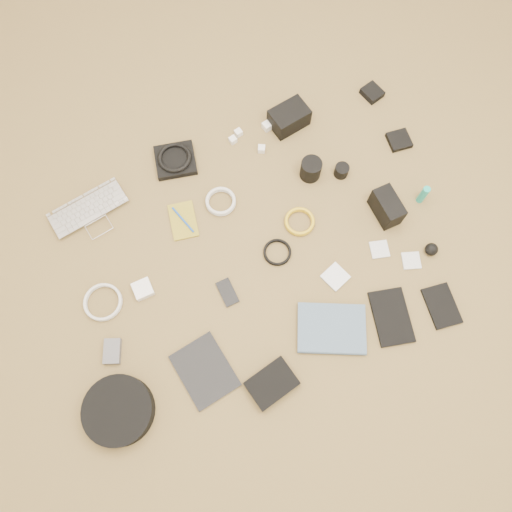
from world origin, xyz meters
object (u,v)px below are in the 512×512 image
object	(u,v)px
laptop	(93,217)
headphone_case	(119,410)
dslr_camera	(289,118)
paperback	(332,354)
tablet	(205,371)
phone	(227,292)

from	to	relation	value
laptop	headphone_case	bearing A→B (deg)	-109.93
dslr_camera	paperback	distance (m)	0.94
tablet	paperback	bearing A→B (deg)	-24.93
dslr_camera	headphone_case	size ratio (longest dim) A/B	0.64
dslr_camera	phone	bearing A→B (deg)	-141.37
headphone_case	laptop	bearing A→B (deg)	83.61
phone	tablet	bearing A→B (deg)	-130.40
dslr_camera	paperback	size ratio (longest dim) A/B	0.62
laptop	dslr_camera	size ratio (longest dim) A/B	1.99
dslr_camera	tablet	xyz separation A→B (m)	(-0.62, -0.82, -0.04)
tablet	headphone_case	bearing A→B (deg)	173.33
tablet	headphone_case	size ratio (longest dim) A/B	0.94
dslr_camera	paperback	world-z (taller)	dslr_camera
laptop	tablet	world-z (taller)	laptop
tablet	phone	bearing A→B (deg)	43.22
tablet	dslr_camera	bearing A→B (deg)	40.61
phone	paperback	size ratio (longest dim) A/B	0.42
phone	paperback	bearing A→B (deg)	-57.01
tablet	phone	size ratio (longest dim) A/B	2.17
headphone_case	paperback	bearing A→B (deg)	-4.93
laptop	phone	size ratio (longest dim) A/B	2.95
headphone_case	dslr_camera	bearing A→B (deg)	42.88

